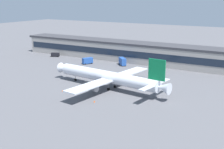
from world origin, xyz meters
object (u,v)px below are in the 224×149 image
airliner (109,77)px  traffic_cone_0 (63,91)px  crew_van (55,54)px  traffic_cone_1 (94,101)px  stair_truck (88,61)px  catering_truck (122,61)px

airliner → traffic_cone_0: (-13.93, -13.19, -4.55)m
crew_van → traffic_cone_1: bearing=-40.3°
stair_truck → catering_truck: catering_truck is taller
airliner → traffic_cone_0: bearing=-136.6°
airliner → crew_van: (-65.92, 42.15, -3.44)m
catering_truck → crew_van: bearing=-180.0°
crew_van → traffic_cone_0: 75.94m
catering_truck → traffic_cone_1: catering_truck is taller
catering_truck → traffic_cone_0: (2.80, -55.34, -1.94)m
airliner → stair_truck: size_ratio=8.82×
stair_truck → crew_van: size_ratio=1.14×
airliner → traffic_cone_1: bearing=-75.9°
catering_truck → airliner: bearing=-68.4°
stair_truck → traffic_cone_1: bearing=-52.7°
stair_truck → traffic_cone_1: (39.83, -52.35, -1.62)m
airliner → catering_truck: bearing=111.6°
crew_van → traffic_cone_1: (70.27, -59.49, -1.10)m
airliner → crew_van: airliner is taller
stair_truck → crew_van: (-30.43, 7.13, -0.52)m
airliner → catering_truck: airliner is taller
airliner → stair_truck: airliner is taller
catering_truck → crew_van: (-49.20, -0.01, -0.83)m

